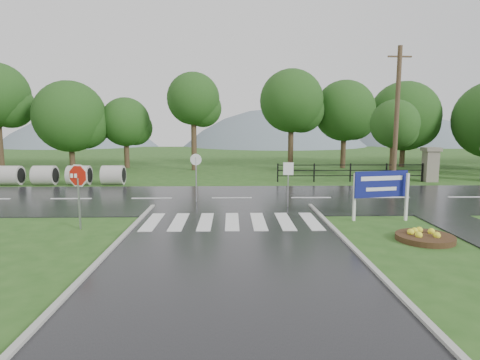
{
  "coord_description": "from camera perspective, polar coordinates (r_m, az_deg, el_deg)",
  "views": [
    {
      "loc": [
        -0.03,
        -9.79,
        3.66
      ],
      "look_at": [
        0.32,
        6.0,
        1.5
      ],
      "focal_mm": 30.0,
      "sensor_mm": 36.0,
      "label": 1
    }
  ],
  "objects": [
    {
      "name": "crosswalk",
      "position": [
        15.22,
        -1.13,
        -5.89
      ],
      "size": [
        6.5,
        2.8,
        0.02
      ],
      "color": "silver",
      "rests_on": "ground"
    },
    {
      "name": "curb_right",
      "position": [
        7.73,
        28.68,
        -21.48
      ],
      "size": [
        0.15,
        24.0,
        0.12
      ],
      "primitive_type": "cube",
      "color": "#A3A39B",
      "rests_on": "ground"
    },
    {
      "name": "ground",
      "position": [
        10.45,
        -1.05,
        -12.71
      ],
      "size": [
        120.0,
        120.0,
        0.0
      ],
      "primitive_type": "plane",
      "color": "#27501A",
      "rests_on": "ground"
    },
    {
      "name": "estate_billboard",
      "position": [
        16.25,
        19.44,
        -0.9
      ],
      "size": [
        2.18,
        0.5,
        1.93
      ],
      "color": "silver",
      "rests_on": "ground"
    },
    {
      "name": "fence_west",
      "position": [
        27.1,
        15.42,
        1.28
      ],
      "size": [
        9.58,
        0.08,
        1.2
      ],
      "color": "black",
      "rests_on": "ground"
    },
    {
      "name": "stop_sign",
      "position": [
        15.11,
        -22.04,
        -0.12
      ],
      "size": [
        1.04,
        0.37,
        2.46
      ],
      "color": "#939399",
      "rests_on": "ground"
    },
    {
      "name": "culvert_pipes",
      "position": [
        27.5,
        -26.01,
        0.6
      ],
      "size": [
        9.7,
        1.2,
        1.2
      ],
      "color": "#9E9B93",
      "rests_on": "ground"
    },
    {
      "name": "reg_sign_small",
      "position": [
        17.86,
        6.88,
        0.63
      ],
      "size": [
        0.45,
        0.06,
        2.04
      ],
      "color": "#939399",
      "rests_on": "ground"
    },
    {
      "name": "treeline",
      "position": [
        34.0,
        0.47,
        1.6
      ],
      "size": [
        83.2,
        5.2,
        10.0
      ],
      "color": "#1A4114",
      "rests_on": "ground"
    },
    {
      "name": "reg_sign_round",
      "position": [
        19.0,
        -6.27,
        1.12
      ],
      "size": [
        0.54,
        0.12,
        2.34
      ],
      "color": "#939399",
      "rests_on": "ground"
    },
    {
      "name": "walkway",
      "position": [
        16.62,
        29.83,
        -5.98
      ],
      "size": [
        2.2,
        11.0,
        0.04
      ],
      "primitive_type": "cube",
      "color": "#27272A",
      "rests_on": "ground"
    },
    {
      "name": "flower_bed",
      "position": [
        14.22,
        24.82,
        -7.3
      ],
      "size": [
        1.8,
        1.8,
        0.36
      ],
      "color": "#332111",
      "rests_on": "ground"
    },
    {
      "name": "main_road",
      "position": [
        20.12,
        -1.17,
        -2.69
      ],
      "size": [
        90.0,
        8.0,
        0.04
      ],
      "primitive_type": "cube",
      "color": "black",
      "rests_on": "ground"
    },
    {
      "name": "hills",
      "position": [
        77.29,
        1.39,
        -6.6
      ],
      "size": [
        102.0,
        48.0,
        48.0
      ],
      "color": "slate",
      "rests_on": "ground"
    },
    {
      "name": "pillar_west",
      "position": [
        29.0,
        25.45,
        2.12
      ],
      "size": [
        1.0,
        1.0,
        2.24
      ],
      "color": "gray",
      "rests_on": "ground"
    },
    {
      "name": "utility_pole_east",
      "position": [
        27.36,
        21.4,
        8.67
      ],
      "size": [
        1.52,
        0.28,
        8.53
      ],
      "color": "#473523",
      "rests_on": "ground"
    },
    {
      "name": "entrance_tree_left",
      "position": [
        29.48,
        21.14,
        7.42
      ],
      "size": [
        3.27,
        3.27,
        5.41
      ],
      "color": "#3D2B1C",
      "rests_on": "ground"
    }
  ]
}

